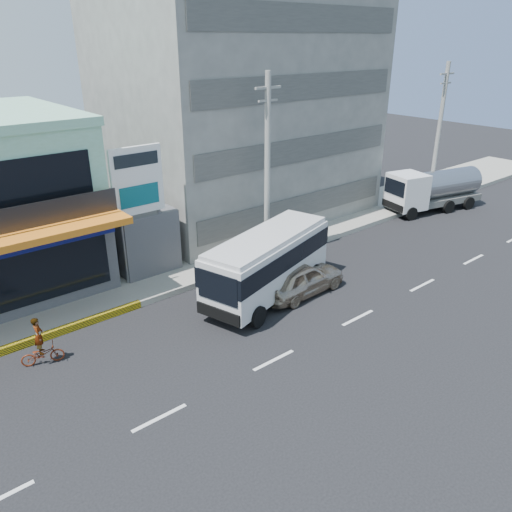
# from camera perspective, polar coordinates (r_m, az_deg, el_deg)

# --- Properties ---
(ground) EXTENTS (120.00, 120.00, 0.00)m
(ground) POSITION_cam_1_polar(r_m,az_deg,el_deg) (19.70, 2.04, -11.83)
(ground) COLOR black
(ground) RESTS_ON ground
(sidewalk) EXTENTS (70.00, 5.00, 0.30)m
(sidewalk) POSITION_cam_1_polar(r_m,az_deg,el_deg) (28.87, -3.02, 0.64)
(sidewalk) COLOR gray
(sidewalk) RESTS_ON ground
(concrete_building) EXTENTS (16.00, 12.00, 14.00)m
(concrete_building) POSITION_cam_1_polar(r_m,az_deg,el_deg) (34.26, -2.05, 16.24)
(concrete_building) COLOR gray
(concrete_building) RESTS_ON ground
(gap_structure) EXTENTS (3.00, 6.00, 3.50)m
(gap_structure) POSITION_cam_1_polar(r_m,az_deg,el_deg) (27.94, -14.45, 2.63)
(gap_structure) COLOR #444449
(gap_structure) RESTS_ON ground
(satellite_dish) EXTENTS (1.50, 1.50, 0.15)m
(satellite_dish) POSITION_cam_1_polar(r_m,az_deg,el_deg) (26.49, -13.89, 5.72)
(satellite_dish) COLOR slate
(satellite_dish) RESTS_ON gap_structure
(billboard) EXTENTS (2.60, 0.18, 6.90)m
(billboard) POSITION_cam_1_polar(r_m,az_deg,el_deg) (24.35, -13.33, 7.54)
(billboard) COLOR gray
(billboard) RESTS_ON ground
(utility_pole_near) EXTENTS (1.60, 0.30, 10.00)m
(utility_pole_near) POSITION_cam_1_polar(r_m,az_deg,el_deg) (26.32, 1.30, 9.86)
(utility_pole_near) COLOR #999993
(utility_pole_near) RESTS_ON ground
(utility_pole_far) EXTENTS (1.60, 0.30, 10.00)m
(utility_pole_far) POSITION_cam_1_polar(r_m,az_deg,el_deg) (38.53, 20.12, 12.91)
(utility_pole_far) COLOR #999993
(utility_pole_far) RESTS_ON ground
(minibus) EXTENTS (7.94, 4.42, 3.17)m
(minibus) POSITION_cam_1_polar(r_m,az_deg,el_deg) (23.35, 1.33, -0.46)
(minibus) COLOR silver
(minibus) RESTS_ON ground
(sedan) EXTENTS (4.80, 2.08, 1.61)m
(sedan) POSITION_cam_1_polar(r_m,az_deg,el_deg) (24.13, 5.17, -2.56)
(sedan) COLOR tan
(sedan) RESTS_ON ground
(tanker_truck) EXTENTS (7.71, 3.84, 2.92)m
(tanker_truck) POSITION_cam_1_polar(r_m,az_deg,el_deg) (37.81, 19.41, 7.21)
(tanker_truck) COLOR silver
(tanker_truck) RESTS_ON ground
(motorcycle_rider) EXTENTS (1.65, 1.00, 1.99)m
(motorcycle_rider) POSITION_cam_1_polar(r_m,az_deg,el_deg) (20.81, -23.33, -9.71)
(motorcycle_rider) COLOR #551D0C
(motorcycle_rider) RESTS_ON ground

